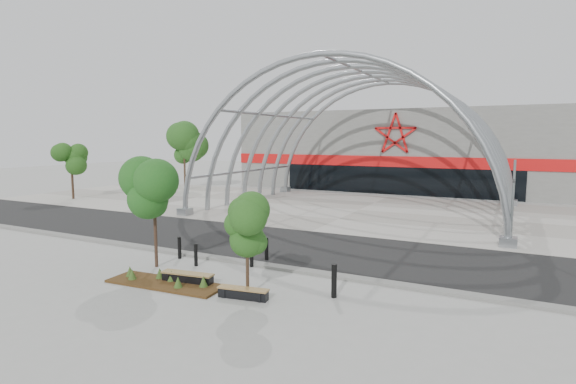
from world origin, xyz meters
The scene contains 19 objects.
ground centered at (0.00, 0.00, 0.00)m, with size 140.00×140.00×0.00m, color #9D9C97.
road centered at (0.00, 3.50, 0.01)m, with size 140.00×7.00×0.02m, color black.
forecourt centered at (0.00, 15.50, 0.02)m, with size 60.00×17.00×0.04m, color gray.
kerb centered at (0.00, -0.25, 0.06)m, with size 60.00×0.50×0.12m, color slate.
arena_building centered at (0.00, 33.45, 3.99)m, with size 34.00×15.24×8.00m.
vault_canopy centered at (0.00, 15.50, 0.02)m, with size 20.80×15.80×20.36m.
planting_bed centered at (-1.05, -3.87, 0.11)m, with size 4.53×1.65×0.47m.
signal_pole centered at (10.09, 7.97, 2.23)m, with size 0.19×0.61×4.27m.
street_tree_0 centered at (-2.90, -2.30, 2.99)m, with size 1.82×1.82×4.16m.
street_tree_1 centered at (2.33, -3.56, 2.38)m, with size 1.40×1.40×3.31m.
bench_0 centered at (-0.32, -3.44, 0.20)m, with size 2.05×0.70×0.42m.
bench_1 centered at (2.31, -3.80, 0.18)m, with size 1.78×0.64×0.37m.
bollard_0 centered at (-2.90, -0.86, 0.48)m, with size 0.15×0.15×0.97m, color black.
bollard_1 centered at (-1.52, -1.46, 0.47)m, with size 0.15×0.15×0.94m, color black.
bollard_2 centered at (0.67, 0.64, 0.50)m, with size 0.16×0.16×1.01m, color black.
bollard_3 centered at (0.62, -0.52, 0.49)m, with size 0.16×0.16×0.97m, color black.
bollard_4 centered at (4.95, -2.34, 0.57)m, with size 0.18×0.18×1.14m, color black.
bg_tree_0 centered at (-20.00, 20.00, 4.64)m, with size 3.00×3.00×6.45m.
bg_tree_2 centered at (-24.00, 10.00, 3.86)m, with size 2.55×2.55×5.38m.
Camera 1 is at (10.16, -15.92, 5.30)m, focal length 28.00 mm.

